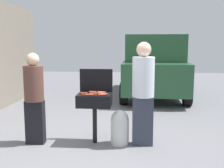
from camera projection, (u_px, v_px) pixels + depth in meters
The scene contains 19 objects.
ground_plane at pixel (96, 143), 4.99m from camera, with size 24.00×24.00×0.00m, color slate.
bbq_grill at pixel (95, 102), 4.93m from camera, with size 0.60×0.44×0.90m.
grill_lid_open at pixel (96, 80), 5.09m from camera, with size 0.60×0.05×0.42m, color black.
hot_dog_0 at pixel (93, 93), 4.96m from camera, with size 0.03×0.03×0.13m, color #AD4228.
hot_dog_1 at pixel (93, 94), 4.81m from camera, with size 0.03×0.03×0.13m, color #B74C33.
hot_dog_2 at pixel (85, 94), 4.79m from camera, with size 0.03×0.03×0.13m, color #AD4228.
hot_dog_3 at pixel (102, 94), 4.79m from camera, with size 0.03×0.03×0.13m, color #B74C33.
hot_dog_4 at pixel (84, 93), 4.94m from camera, with size 0.03×0.03×0.13m, color #AD4228.
hot_dog_5 at pixel (93, 92), 5.04m from camera, with size 0.03×0.03×0.13m, color #B74C33.
hot_dog_6 at pixel (89, 95), 4.75m from camera, with size 0.03×0.03×0.13m, color #AD4228.
hot_dog_7 at pixel (100, 93), 4.91m from camera, with size 0.03×0.03×0.13m, color #AD4228.
hot_dog_8 at pixel (101, 92), 5.01m from camera, with size 0.03×0.03×0.13m, color #C6593D.
hot_dog_9 at pixel (102, 92), 4.97m from camera, with size 0.03×0.03×0.13m, color #C6593D.
hot_dog_10 at pixel (104, 94), 4.83m from camera, with size 0.03×0.03×0.13m, color #C6593D.
hot_dog_11 at pixel (102, 95), 4.75m from camera, with size 0.03×0.03×0.13m, color #AD4228.
propane_tank at pixel (120, 127), 4.92m from camera, with size 0.32×0.32×0.62m.
person_left at pixel (34, 95), 4.88m from camera, with size 0.34×0.34×1.62m.
person_right at pixel (143, 90), 4.80m from camera, with size 0.38×0.38×1.80m.
parked_minivan at pixel (154, 65), 9.34m from camera, with size 2.11×4.44×2.02m.
Camera 1 is at (0.68, -4.74, 1.80)m, focal length 44.62 mm.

